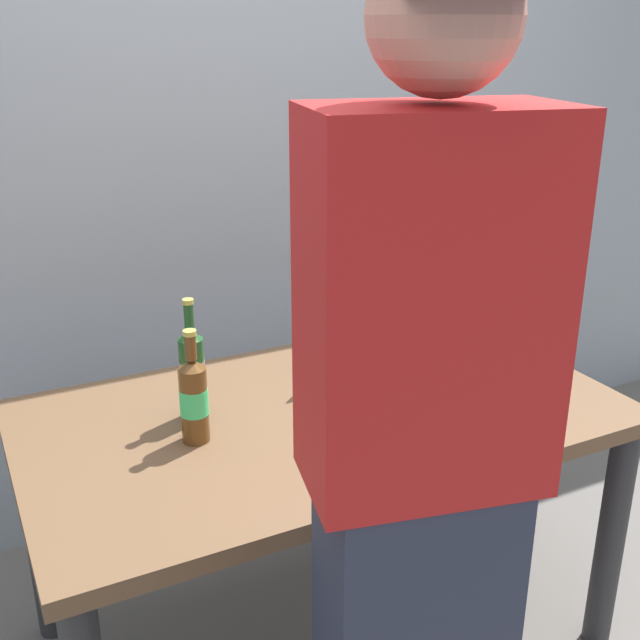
# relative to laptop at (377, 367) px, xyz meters

# --- Properties ---
(ground_plane) EXTENTS (8.00, 8.00, 0.00)m
(ground_plane) POSITION_rel_laptop_xyz_m (-0.21, -0.08, -0.79)
(ground_plane) COLOR slate
(ground_plane) RESTS_ON ground
(desk) EXTENTS (1.54, 0.87, 0.75)m
(desk) POSITION_rel_laptop_xyz_m (-0.21, -0.08, -0.15)
(desk) COLOR brown
(desk) RESTS_ON ground
(laptop) EXTENTS (0.35, 0.33, 0.21)m
(laptop) POSITION_rel_laptop_xyz_m (0.00, 0.00, 0.00)
(laptop) COLOR #383D4C
(laptop) RESTS_ON desk
(beer_bottle_amber) EXTENTS (0.06, 0.06, 0.32)m
(beer_bottle_amber) POSITION_rel_laptop_xyz_m (-0.52, 0.03, 0.08)
(beer_bottle_amber) COLOR #1E5123
(beer_bottle_amber) RESTS_ON desk
(beer_bottle_brown) EXTENTS (0.07, 0.07, 0.29)m
(beer_bottle_brown) POSITION_rel_laptop_xyz_m (-0.56, -0.08, 0.07)
(beer_bottle_brown) COLOR brown
(beer_bottle_brown) RESTS_ON desk
(person_figure) EXTENTS (0.42, 0.35, 1.84)m
(person_figure) POSITION_rel_laptop_xyz_m (-0.38, -0.77, 0.16)
(person_figure) COLOR #2D3347
(person_figure) RESTS_ON ground
(coffee_mug) EXTENTS (0.11, 0.07, 0.10)m
(coffee_mug) POSITION_rel_laptop_xyz_m (0.19, -0.36, 0.01)
(coffee_mug) COLOR #BF4C33
(coffee_mug) RESTS_ON desk
(back_wall) EXTENTS (6.00, 0.10, 2.60)m
(back_wall) POSITION_rel_laptop_xyz_m (-0.21, 0.82, 0.51)
(back_wall) COLOR #99A3AD
(back_wall) RESTS_ON ground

